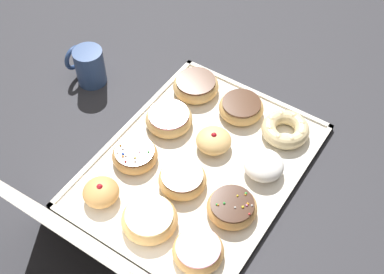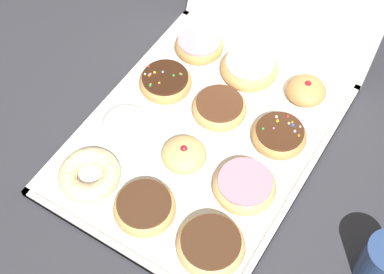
{
  "view_description": "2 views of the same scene",
  "coord_description": "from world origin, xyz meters",
  "px_view_note": "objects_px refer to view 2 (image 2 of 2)",
  "views": [
    {
      "loc": [
        -0.39,
        0.61,
        0.99
      ],
      "look_at": [
        0.05,
        -0.04,
        0.03
      ],
      "focal_mm": 48.93,
      "sensor_mm": 36.0,
      "label": 1
    },
    {
      "loc": [
        0.32,
        -0.56,
        0.93
      ],
      "look_at": [
        -0.01,
        -0.03,
        0.04
      ],
      "focal_mm": 53.71,
      "sensor_mm": 36.0,
      "label": 2
    }
  ],
  "objects_px": {
    "cruller_donut_0": "(89,175)",
    "sprinkle_donut_6": "(165,82)",
    "chocolate_frosted_donut_2": "(211,246)",
    "pink_frosted_donut_9": "(199,45)",
    "pink_frosted_donut_5": "(245,186)",
    "sprinkle_donut_8": "(279,135)",
    "jelly_filled_donut_11": "(306,90)",
    "glazed_ring_donut_10": "(249,68)",
    "jelly_filled_donut_4": "(182,154)",
    "chocolate_frosted_donut_1": "(145,208)",
    "chocolate_frosted_donut_7": "(220,108)",
    "donut_box": "(202,138)",
    "powdered_filled_donut_3": "(125,124)"
  },
  "relations": [
    {
      "from": "donut_box",
      "to": "sprinkle_donut_8",
      "type": "height_order",
      "value": "sprinkle_donut_8"
    },
    {
      "from": "pink_frosted_donut_5",
      "to": "powdered_filled_donut_3",
      "type": "bearing_deg",
      "value": -179.74
    },
    {
      "from": "pink_frosted_donut_5",
      "to": "sprinkle_donut_6",
      "type": "bearing_deg",
      "value": 153.01
    },
    {
      "from": "chocolate_frosted_donut_1",
      "to": "chocolate_frosted_donut_2",
      "type": "bearing_deg",
      "value": -0.32
    },
    {
      "from": "chocolate_frosted_donut_2",
      "to": "jelly_filled_donut_11",
      "type": "relative_size",
      "value": 1.47
    },
    {
      "from": "pink_frosted_donut_5",
      "to": "chocolate_frosted_donut_7",
      "type": "bearing_deg",
      "value": 134.1
    },
    {
      "from": "sprinkle_donut_8",
      "to": "jelly_filled_donut_11",
      "type": "distance_m",
      "value": 0.13
    },
    {
      "from": "chocolate_frosted_donut_1",
      "to": "chocolate_frosted_donut_7",
      "type": "bearing_deg",
      "value": 89.56
    },
    {
      "from": "chocolate_frosted_donut_7",
      "to": "sprinkle_donut_6",
      "type": "bearing_deg",
      "value": 179.62
    },
    {
      "from": "cruller_donut_0",
      "to": "pink_frosted_donut_9",
      "type": "height_order",
      "value": "cruller_donut_0"
    },
    {
      "from": "donut_box",
      "to": "powdered_filled_donut_3",
      "type": "bearing_deg",
      "value": -154.21
    },
    {
      "from": "sprinkle_donut_6",
      "to": "jelly_filled_donut_11",
      "type": "relative_size",
      "value": 1.36
    },
    {
      "from": "cruller_donut_0",
      "to": "chocolate_frosted_donut_7",
      "type": "xyz_separation_m",
      "value": [
        0.13,
        0.26,
        0.0
      ]
    },
    {
      "from": "sprinkle_donut_6",
      "to": "jelly_filled_donut_11",
      "type": "bearing_deg",
      "value": 26.49
    },
    {
      "from": "sprinkle_donut_8",
      "to": "jelly_filled_donut_4",
      "type": "bearing_deg",
      "value": -134.78
    },
    {
      "from": "jelly_filled_donut_4",
      "to": "sprinkle_donut_6",
      "type": "xyz_separation_m",
      "value": [
        -0.13,
        0.13,
        -0.0
      ]
    },
    {
      "from": "donut_box",
      "to": "jelly_filled_donut_4",
      "type": "distance_m",
      "value": 0.07
    },
    {
      "from": "chocolate_frosted_donut_1",
      "to": "jelly_filled_donut_4",
      "type": "relative_size",
      "value": 1.33
    },
    {
      "from": "sprinkle_donut_8",
      "to": "pink_frosted_donut_9",
      "type": "xyz_separation_m",
      "value": [
        -0.26,
        0.12,
        -0.0
      ]
    },
    {
      "from": "pink_frosted_donut_9",
      "to": "chocolate_frosted_donut_2",
      "type": "bearing_deg",
      "value": -56.17
    },
    {
      "from": "cruller_donut_0",
      "to": "sprinkle_donut_8",
      "type": "distance_m",
      "value": 0.37
    },
    {
      "from": "jelly_filled_donut_4",
      "to": "pink_frosted_donut_5",
      "type": "height_order",
      "value": "jelly_filled_donut_4"
    },
    {
      "from": "donut_box",
      "to": "chocolate_frosted_donut_1",
      "type": "height_order",
      "value": "chocolate_frosted_donut_1"
    },
    {
      "from": "chocolate_frosted_donut_1",
      "to": "chocolate_frosted_donut_7",
      "type": "xyz_separation_m",
      "value": [
        0.0,
        0.26,
        -0.0
      ]
    },
    {
      "from": "glazed_ring_donut_10",
      "to": "jelly_filled_donut_11",
      "type": "bearing_deg",
      "value": 2.39
    },
    {
      "from": "donut_box",
      "to": "powdered_filled_donut_3",
      "type": "height_order",
      "value": "powdered_filled_donut_3"
    },
    {
      "from": "donut_box",
      "to": "glazed_ring_donut_10",
      "type": "bearing_deg",
      "value": 90.47
    },
    {
      "from": "jelly_filled_donut_4",
      "to": "sprinkle_donut_6",
      "type": "height_order",
      "value": "jelly_filled_donut_4"
    },
    {
      "from": "chocolate_frosted_donut_7",
      "to": "pink_frosted_donut_9",
      "type": "height_order",
      "value": "chocolate_frosted_donut_7"
    },
    {
      "from": "sprinkle_donut_8",
      "to": "donut_box",
      "type": "bearing_deg",
      "value": -151.58
    },
    {
      "from": "chocolate_frosted_donut_2",
      "to": "sprinkle_donut_6",
      "type": "relative_size",
      "value": 1.08
    },
    {
      "from": "pink_frosted_donut_9",
      "to": "jelly_filled_donut_11",
      "type": "bearing_deg",
      "value": 0.48
    },
    {
      "from": "pink_frosted_donut_5",
      "to": "jelly_filled_donut_11",
      "type": "distance_m",
      "value": 0.26
    },
    {
      "from": "sprinkle_donut_6",
      "to": "glazed_ring_donut_10",
      "type": "height_order",
      "value": "same"
    },
    {
      "from": "chocolate_frosted_donut_7",
      "to": "jelly_filled_donut_11",
      "type": "distance_m",
      "value": 0.18
    },
    {
      "from": "sprinkle_donut_8",
      "to": "glazed_ring_donut_10",
      "type": "height_order",
      "value": "same"
    },
    {
      "from": "pink_frosted_donut_9",
      "to": "chocolate_frosted_donut_1",
      "type": "bearing_deg",
      "value": -72.18
    },
    {
      "from": "jelly_filled_donut_4",
      "to": "donut_box",
      "type": "bearing_deg",
      "value": 86.83
    },
    {
      "from": "powdered_filled_donut_3",
      "to": "chocolate_frosted_donut_7",
      "type": "bearing_deg",
      "value": 43.98
    },
    {
      "from": "chocolate_frosted_donut_2",
      "to": "sprinkle_donut_8",
      "type": "height_order",
      "value": "same"
    },
    {
      "from": "cruller_donut_0",
      "to": "pink_frosted_donut_9",
      "type": "bearing_deg",
      "value": 89.98
    },
    {
      "from": "pink_frosted_donut_5",
      "to": "pink_frosted_donut_9",
      "type": "distance_m",
      "value": 0.36
    },
    {
      "from": "cruller_donut_0",
      "to": "chocolate_frosted_donut_2",
      "type": "xyz_separation_m",
      "value": [
        0.26,
        -0.0,
        0.0
      ]
    },
    {
      "from": "donut_box",
      "to": "jelly_filled_donut_11",
      "type": "bearing_deg",
      "value": 56.87
    },
    {
      "from": "cruller_donut_0",
      "to": "sprinkle_donut_6",
      "type": "relative_size",
      "value": 1.06
    },
    {
      "from": "chocolate_frosted_donut_7",
      "to": "sprinkle_donut_8",
      "type": "distance_m",
      "value": 0.13
    },
    {
      "from": "sprinkle_donut_6",
      "to": "sprinkle_donut_8",
      "type": "distance_m",
      "value": 0.26
    },
    {
      "from": "chocolate_frosted_donut_7",
      "to": "pink_frosted_donut_9",
      "type": "distance_m",
      "value": 0.18
    },
    {
      "from": "chocolate_frosted_donut_7",
      "to": "glazed_ring_donut_10",
      "type": "bearing_deg",
      "value": 91.74
    },
    {
      "from": "pink_frosted_donut_5",
      "to": "chocolate_frosted_donut_2",
      "type": "bearing_deg",
      "value": -86.73
    }
  ]
}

